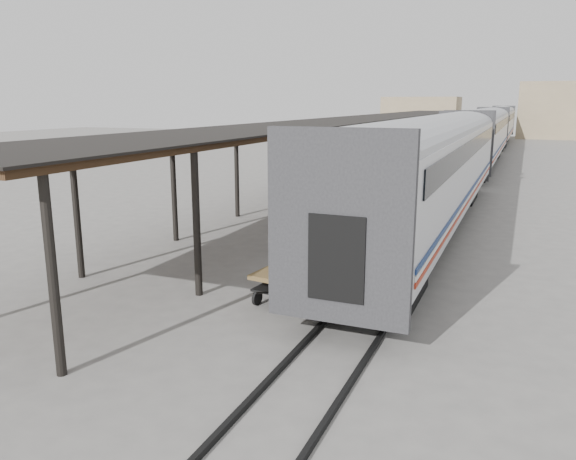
% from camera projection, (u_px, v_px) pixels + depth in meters
% --- Properties ---
extents(ground, '(160.00, 160.00, 0.00)m').
position_uv_depth(ground, '(274.00, 280.00, 16.62)').
color(ground, slate).
rests_on(ground, ground).
extents(train, '(3.45, 76.01, 4.01)m').
position_uv_depth(train, '(482.00, 133.00, 45.18)').
color(train, silver).
rests_on(train, ground).
extents(canopy, '(4.90, 64.30, 4.15)m').
position_uv_depth(canopy, '(372.00, 119.00, 38.58)').
color(canopy, '#422B19').
rests_on(canopy, ground).
extents(rails, '(1.54, 150.00, 0.12)m').
position_uv_depth(rails, '(480.00, 166.00, 45.94)').
color(rails, black).
rests_on(rails, ground).
extents(building_left, '(12.00, 8.00, 6.00)m').
position_uv_depth(building_left, '(421.00, 115.00, 93.41)').
color(building_left, tan).
rests_on(building_left, ground).
extents(baggage_cart, '(1.55, 2.54, 0.86)m').
position_uv_depth(baggage_cart, '(292.00, 275.00, 14.97)').
color(baggage_cart, brown).
rests_on(baggage_cart, ground).
extents(suitcase_stack, '(1.22, 1.11, 0.58)m').
position_uv_depth(suitcase_stack, '(295.00, 256.00, 15.22)').
color(suitcase_stack, '#323234').
rests_on(suitcase_stack, baggage_cart).
extents(luggage_tug, '(1.32, 1.62, 1.24)m').
position_uv_depth(luggage_tug, '(364.00, 175.00, 36.00)').
color(luggage_tug, maroon).
rests_on(luggage_tug, ground).
extents(porter, '(0.70, 0.80, 1.85)m').
position_uv_depth(porter, '(287.00, 239.00, 14.09)').
color(porter, navy).
rests_on(porter, baggage_cart).
extents(pedestrian, '(1.02, 0.68, 1.62)m').
position_uv_depth(pedestrian, '(343.00, 178.00, 33.02)').
color(pedestrian, black).
rests_on(pedestrian, ground).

